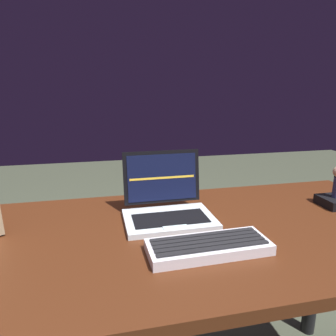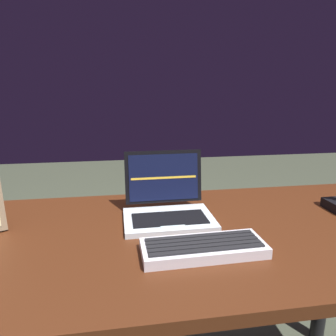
{
  "view_description": "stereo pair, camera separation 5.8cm",
  "coord_description": "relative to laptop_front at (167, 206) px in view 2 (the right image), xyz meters",
  "views": [
    {
      "loc": [
        -0.11,
        -0.76,
        1.09
      ],
      "look_at": [
        0.08,
        0.09,
        0.87
      ],
      "focal_mm": 33.32,
      "sensor_mm": 36.0,
      "label": 1
    },
    {
      "loc": [
        -0.05,
        -0.77,
        1.09
      ],
      "look_at": [
        0.08,
        0.09,
        0.87
      ],
      "focal_mm": 33.32,
      "sensor_mm": 36.0,
      "label": 2
    }
  ],
  "objects": [
    {
      "name": "desk",
      "position": [
        -0.08,
        -0.1,
        -0.13
      ],
      "size": [
        1.69,
        0.67,
        0.71
      ],
      "color": "#47210F",
      "rests_on": "ground"
    },
    {
      "name": "external_keyboard",
      "position": [
        0.05,
        -0.22,
        -0.02
      ],
      "size": [
        0.3,
        0.12,
        0.03
      ],
      "color": "silver",
      "rests_on": "desk"
    },
    {
      "name": "laptop_front",
      "position": [
        0.0,
        0.0,
        0.0
      ],
      "size": [
        0.26,
        0.21,
        0.19
      ],
      "color": "silver",
      "rests_on": "desk"
    }
  ]
}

